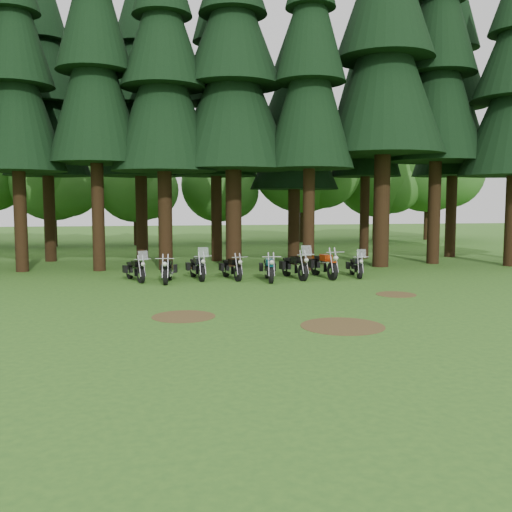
% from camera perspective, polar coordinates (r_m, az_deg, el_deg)
% --- Properties ---
extents(ground, '(120.00, 120.00, 0.00)m').
position_cam_1_polar(ground, '(18.62, 1.69, -4.53)').
color(ground, '#306020').
rests_on(ground, ground).
extents(pine_front_2, '(4.32, 4.32, 16.22)m').
position_cam_1_polar(pine_front_2, '(29.11, -23.03, 17.91)').
color(pine_front_2, '#311F10').
rests_on(pine_front_2, ground).
extents(pine_front_3, '(4.32, 4.32, 17.57)m').
position_cam_1_polar(pine_front_3, '(28.50, -15.94, 20.09)').
color(pine_front_3, '#311F10').
rests_on(pine_front_3, ground).
extents(pine_front_4, '(4.95, 4.95, 16.33)m').
position_cam_1_polar(pine_front_4, '(28.12, -9.30, 18.86)').
color(pine_front_4, '#311F10').
rests_on(pine_front_4, ground).
extents(pine_front_5, '(5.81, 5.81, 16.72)m').
position_cam_1_polar(pine_front_5, '(28.47, -2.32, 19.23)').
color(pine_front_5, '#311F10').
rests_on(pine_front_5, ground).
extents(pine_front_6, '(4.15, 4.15, 16.75)m').
position_cam_1_polar(pine_front_6, '(27.80, 5.44, 19.60)').
color(pine_front_6, '#311F10').
rests_on(pine_front_6, ground).
extents(pine_front_7, '(5.98, 5.98, 19.41)m').
position_cam_1_polar(pine_front_7, '(30.14, 12.80, 21.50)').
color(pine_front_7, '#311F10').
rests_on(pine_front_7, ground).
extents(pine_front_8, '(4.79, 4.79, 18.63)m').
position_cam_1_polar(pine_front_8, '(32.10, 17.83, 19.50)').
color(pine_front_8, '#311F10').
rests_on(pine_front_8, ground).
extents(pine_back_1, '(4.52, 4.52, 16.22)m').
position_cam_1_polar(pine_back_1, '(33.36, -20.37, 16.33)').
color(pine_back_1, '#311F10').
rests_on(pine_back_1, ground).
extents(pine_back_2, '(4.85, 4.85, 16.30)m').
position_cam_1_polar(pine_back_2, '(32.99, -11.61, 16.77)').
color(pine_back_2, '#311F10').
rests_on(pine_back_2, ground).
extents(pine_back_3, '(4.35, 4.35, 16.20)m').
position_cam_1_polar(pine_back_3, '(31.73, -4.06, 17.21)').
color(pine_back_3, '#311F10').
rests_on(pine_back_3, ground).
extents(pine_back_4, '(4.94, 4.94, 13.78)m').
position_cam_1_polar(pine_back_4, '(32.55, 3.88, 14.33)').
color(pine_back_4, '#311F10').
rests_on(pine_back_4, ground).
extents(pine_back_5, '(3.94, 3.94, 16.33)m').
position_cam_1_polar(pine_back_5, '(33.66, 11.03, 16.58)').
color(pine_back_5, '#311F10').
rests_on(pine_back_5, ground).
extents(pine_back_6, '(4.59, 4.59, 16.58)m').
position_cam_1_polar(pine_back_6, '(35.84, 19.30, 15.93)').
color(pine_back_6, '#311F10').
rests_on(pine_back_6, ground).
extents(decid_2, '(6.72, 6.53, 8.40)m').
position_cam_1_polar(decid_2, '(43.25, -19.31, 7.45)').
color(decid_2, '#311F10').
rests_on(decid_2, ground).
extents(decid_3, '(6.12, 5.95, 7.65)m').
position_cam_1_polar(decid_3, '(43.09, -11.62, 7.06)').
color(decid_3, '#311F10').
rests_on(decid_3, ground).
extents(decid_4, '(5.93, 5.76, 7.41)m').
position_cam_1_polar(decid_4, '(44.60, -3.42, 6.92)').
color(decid_4, '#311F10').
rests_on(decid_4, ground).
extents(decid_5, '(8.45, 8.21, 10.56)m').
position_cam_1_polar(decid_5, '(45.40, 5.22, 9.24)').
color(decid_5, '#311F10').
rests_on(decid_5, ground).
extents(decid_6, '(7.06, 6.86, 8.82)m').
position_cam_1_polar(decid_6, '(48.71, 12.31, 7.66)').
color(decid_6, '#311F10').
rests_on(decid_6, ground).
extents(decid_7, '(8.44, 8.20, 10.55)m').
position_cam_1_polar(decid_7, '(50.55, 17.29, 8.62)').
color(decid_7, '#311F10').
rests_on(decid_7, ground).
extents(dirt_patch_0, '(1.80, 1.80, 0.01)m').
position_cam_1_polar(dirt_patch_0, '(16.28, -7.25, -6.01)').
color(dirt_patch_0, '#4C3D1E').
rests_on(dirt_patch_0, ground).
extents(dirt_patch_1, '(1.40, 1.40, 0.01)m').
position_cam_1_polar(dirt_patch_1, '(20.49, 13.82, -3.75)').
color(dirt_patch_1, '#4C3D1E').
rests_on(dirt_patch_1, ground).
extents(dirt_patch_2, '(2.20, 2.20, 0.01)m').
position_cam_1_polar(dirt_patch_2, '(15.10, 8.65, -6.94)').
color(dirt_patch_2, '#4C3D1E').
rests_on(dirt_patch_2, ground).
extents(motorcycle_0, '(0.95, 2.04, 1.31)m').
position_cam_1_polar(motorcycle_0, '(23.71, -11.98, -1.41)').
color(motorcycle_0, black).
rests_on(motorcycle_0, ground).
extents(motorcycle_1, '(0.43, 2.22, 0.90)m').
position_cam_1_polar(motorcycle_1, '(23.15, -8.83, -1.48)').
color(motorcycle_1, black).
rests_on(motorcycle_1, ground).
extents(motorcycle_2, '(0.61, 2.27, 1.42)m').
position_cam_1_polar(motorcycle_2, '(23.85, -5.88, -1.20)').
color(motorcycle_2, black).
rests_on(motorcycle_2, ground).
extents(motorcycle_3, '(0.57, 2.10, 0.86)m').
position_cam_1_polar(motorcycle_3, '(23.80, -2.45, -1.27)').
color(motorcycle_3, black).
rests_on(motorcycle_3, ground).
extents(motorcycle_4, '(0.41, 2.27, 0.93)m').
position_cam_1_polar(motorcycle_4, '(23.31, 1.30, -1.33)').
color(motorcycle_4, black).
rests_on(motorcycle_4, ground).
extents(motorcycle_5, '(0.74, 2.35, 1.48)m').
position_cam_1_polar(motorcycle_5, '(23.99, 3.89, -1.09)').
color(motorcycle_5, black).
rests_on(motorcycle_5, ground).
extents(motorcycle_6, '(0.48, 2.47, 1.01)m').
position_cam_1_polar(motorcycle_6, '(24.45, 6.78, -0.95)').
color(motorcycle_6, black).
rests_on(motorcycle_6, ground).
extents(motorcycle_7, '(0.52, 2.03, 1.27)m').
position_cam_1_polar(motorcycle_7, '(24.89, 9.97, -1.09)').
color(motorcycle_7, black).
rests_on(motorcycle_7, ground).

